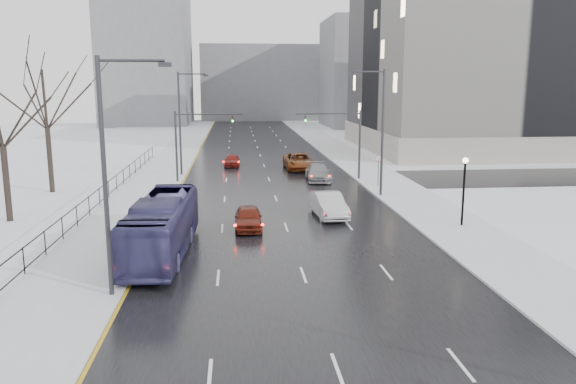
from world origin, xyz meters
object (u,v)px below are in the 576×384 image
object	(u,v)px
lamppost_r_mid	(464,182)
mast_signal_left	(188,138)
streetlight_r_mid	(380,126)
streetlight_l_near	(110,166)
tree_park_d	(10,223)
mast_signal_right	(348,136)
sedan_right_cross	(299,161)
sedan_right_far	(318,172)
tree_park_e	(53,193)
sedan_right_near	(328,205)
sedan_center_far	(232,160)
bus	(162,227)
sedan_center_near	(248,218)
streetlight_l_far	(182,118)
no_uturn_sign	(379,161)

from	to	relation	value
lamppost_r_mid	mast_signal_left	distance (m)	25.71
streetlight_r_mid	streetlight_l_near	bearing A→B (deg)	-129.24
streetlight_l_near	lamppost_r_mid	xyz separation A→B (m)	(19.17, 10.00, -2.67)
tree_park_d	mast_signal_right	distance (m)	29.05
streetlight_l_near	sedan_right_cross	world-z (taller)	streetlight_l_near
streetlight_l_near	mast_signal_right	distance (m)	32.03
mast_signal_left	sedan_right_far	distance (m)	12.28
streetlight_r_mid	mast_signal_left	world-z (taller)	streetlight_r_mid
tree_park_e	mast_signal_left	xyz separation A→B (m)	(10.87, 4.00, 4.11)
tree_park_d	sedan_right_near	bearing A→B (deg)	-1.38
sedan_right_near	sedan_center_far	bearing A→B (deg)	100.45
tree_park_e	mast_signal_right	world-z (taller)	tree_park_e
streetlight_l_near	sedan_right_far	bearing A→B (deg)	65.57
lamppost_r_mid	mast_signal_right	distance (m)	18.41
tree_park_d	bus	world-z (taller)	tree_park_d
sedan_center_near	streetlight_l_far	bearing A→B (deg)	105.69
no_uturn_sign	sedan_right_far	distance (m)	6.28
mast_signal_left	streetlight_r_mid	bearing A→B (deg)	-27.31
sedan_center_near	streetlight_l_near	bearing A→B (deg)	-117.82
mast_signal_right	sedan_right_far	size ratio (longest dim) A/B	1.23
streetlight_r_mid	mast_signal_left	bearing A→B (deg)	152.69
mast_signal_left	tree_park_d	bearing A→B (deg)	-126.80
streetlight_r_mid	streetlight_l_far	size ratio (longest dim) A/B	1.00
mast_signal_right	sedan_center_near	distance (m)	20.03
tree_park_e	mast_signal_right	size ratio (longest dim) A/B	2.08
tree_park_d	tree_park_e	distance (m)	10.01
no_uturn_sign	sedan_right_near	size ratio (longest dim) A/B	0.54
tree_park_d	no_uturn_sign	bearing A→B (deg)	20.32
sedan_right_near	sedan_right_cross	xyz separation A→B (m)	(0.41, 21.21, 0.03)
tree_park_e	streetlight_l_far	size ratio (longest dim) A/B	1.35
sedan_center_far	mast_signal_left	bearing A→B (deg)	-108.69
streetlight_l_far	bus	world-z (taller)	streetlight_l_far
tree_park_d	streetlight_r_mid	xyz separation A→B (m)	(25.97, 6.00, 5.62)
tree_park_e	sedan_center_near	bearing A→B (deg)	-39.83
tree_park_d	sedan_center_near	xyz separation A→B (m)	(15.43, -3.20, 0.75)
sedan_right_far	tree_park_d	bearing A→B (deg)	-145.53
streetlight_l_near	mast_signal_right	world-z (taller)	streetlight_l_near
streetlight_l_far	lamppost_r_mid	xyz separation A→B (m)	(19.17, -22.00, -2.67)
sedan_center_near	sedan_center_far	world-z (taller)	sedan_center_near
streetlight_l_near	no_uturn_sign	world-z (taller)	streetlight_l_near
tree_park_d	sedan_right_cross	xyz separation A→B (m)	(21.30, 20.70, 0.90)
bus	sedan_right_near	bearing A→B (deg)	39.80
bus	sedan_right_near	size ratio (longest dim) A/B	2.18
lamppost_r_mid	sedan_right_far	size ratio (longest dim) A/B	0.81
tree_park_e	streetlight_l_near	bearing A→B (deg)	-67.31
streetlight_l_near	streetlight_l_far	world-z (taller)	same
lamppost_r_mid	sedan_center_near	world-z (taller)	lamppost_r_mid
sedan_center_near	sedan_right_far	bearing A→B (deg)	68.49
streetlight_r_mid	no_uturn_sign	distance (m)	5.30
mast_signal_left	sedan_right_near	world-z (taller)	mast_signal_left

